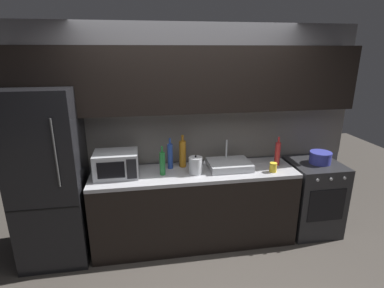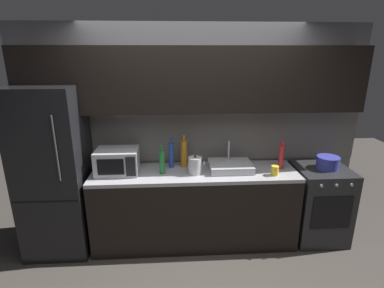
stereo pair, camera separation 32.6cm
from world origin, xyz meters
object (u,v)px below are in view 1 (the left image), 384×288
Objects in this scene: refrigerator at (50,178)px; microwave at (116,164)px; wine_bottle_green at (162,163)px; wine_bottle_blue at (170,156)px; wine_bottle_red at (277,154)px; cooking_pot at (320,158)px; oven_range at (312,197)px; kettle at (196,165)px; wine_bottle_amber at (183,153)px; mug_yellow at (273,167)px.

refrigerator reaches higher than microwave.
wine_bottle_green is 0.20m from wine_bottle_blue.
microwave is at bearing -179.78° from wine_bottle_red.
refrigerator is at bearing -180.00° from cooking_pot.
oven_range is 1.59m from kettle.
microwave is 0.76m from wine_bottle_amber.
refrigerator reaches higher than wine_bottle_green.
microwave is at bearing 179.52° from oven_range.
kettle is at bearing -37.10° from wine_bottle_blue.
wine_bottle_red reaches higher than oven_range.
kettle is at bearing -5.26° from microwave.
wine_bottle_blue is 1.17m from mug_yellow.
wine_bottle_blue is 3.43× the size of mug_yellow.
wine_bottle_red is (-0.50, 0.03, 0.59)m from oven_range.
cooking_pot is (1.89, 0.03, -0.06)m from wine_bottle_green.
wine_bottle_red is at bearing 4.97° from kettle.
microwave is 1.28× the size of wine_bottle_blue.
refrigerator is 4.92× the size of wine_bottle_amber.
oven_range is at bearing 1.01° from wine_bottle_green.
wine_bottle_green is 1.28× the size of cooking_pot.
mug_yellow is (1.72, -0.18, -0.08)m from microwave.
oven_range is 2.42m from microwave.
microwave reaches higher than mug_yellow.
wine_bottle_blue reaches higher than oven_range.
oven_range is at bearing -0.48° from microwave.
mug_yellow is (0.98, -0.33, -0.11)m from wine_bottle_amber.
cooking_pot is at bearing -5.81° from wine_bottle_amber.
wine_bottle_blue is at bearing 175.42° from oven_range.
wine_bottle_red is at bearing 0.58° from refrigerator.
mug_yellow is at bearing -166.05° from oven_range.
mug_yellow is at bearing -5.85° from microwave.
kettle is (0.86, -0.08, -0.04)m from microwave.
oven_range is 2.59× the size of wine_bottle_red.
wine_bottle_blue reaches higher than kettle.
wine_bottle_green reaches higher than microwave.
microwave is 1.84m from wine_bottle_red.
cooking_pot is (0.04, 0.00, 0.52)m from oven_range.
wine_bottle_amber is 1.06× the size of wine_bottle_blue.
kettle is 0.84× the size of cooking_pot.
refrigerator reaches higher than wine_bottle_amber.
mug_yellow is at bearing -125.09° from wine_bottle_red.
kettle reaches higher than oven_range.
wine_bottle_blue is (0.59, 0.12, 0.02)m from microwave.
wine_bottle_amber is 1.66m from cooking_pot.
wine_bottle_blue reaches higher than cooking_pot.
wine_bottle_red is at bearing 2.51° from wine_bottle_green.
cooking_pot is at bearing 2.27° from kettle.
wine_bottle_red is 0.91× the size of wine_bottle_amber.
oven_range is 3.55× the size of cooking_pot.
microwave is 0.86m from kettle.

